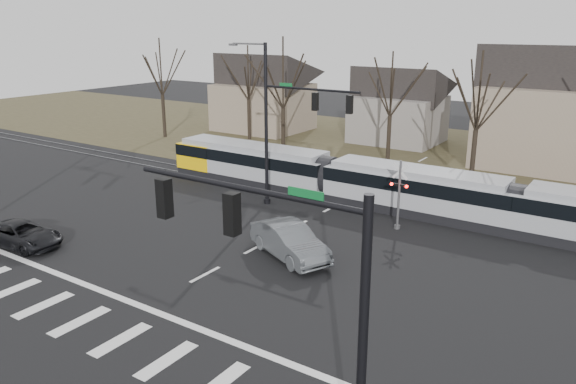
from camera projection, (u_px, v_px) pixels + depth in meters
The scene contains 16 objects.
ground at pixel (174, 291), 24.70m from camera, with size 140.00×140.00×0.00m, color black.
grass_verge at pixel (431, 155), 50.16m from camera, with size 140.00×28.00×0.01m, color #38331E.
crosswalk at pixel (100, 330), 21.51m from camera, with size 27.00×2.60×0.01m.
stop_line at pixel (143, 307), 23.26m from camera, with size 28.00×0.35×0.01m, color silver.
lane_dashes at pixel (346, 200), 37.43m from camera, with size 0.18×30.00×0.01m.
rail_pair at pixel (345, 200), 37.26m from camera, with size 90.00×1.52×0.06m.
tram at pixel (414, 189), 34.50m from camera, with size 37.56×2.79×2.85m.
sedan at pixel (289, 241), 28.05m from camera, with size 5.47×3.82×1.71m, color #505458.
suv at pixel (22, 234), 29.54m from camera, with size 4.82×2.59×1.29m, color black.
signal_pole_near_right at pixel (291, 298), 13.05m from camera, with size 6.72×0.44×8.00m.
signal_pole_far at pixel (287, 119), 34.29m from camera, with size 9.28×0.44×10.20m.
rail_crossing_signal at pixel (399, 197), 31.67m from camera, with size 1.08×0.36×4.00m.
tree_row at pixel (433, 109), 42.89m from camera, with size 59.20×7.20×10.00m.
house_a at pixel (263, 89), 61.13m from camera, with size 9.72×8.64×8.60m.
house_b at pixel (399, 102), 54.87m from camera, with size 8.64×7.56×7.65m.
house_c at pixel (549, 103), 44.66m from camera, with size 10.80×8.64×10.10m.
Camera 1 is at (16.62, -15.83, 11.27)m, focal length 35.00 mm.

